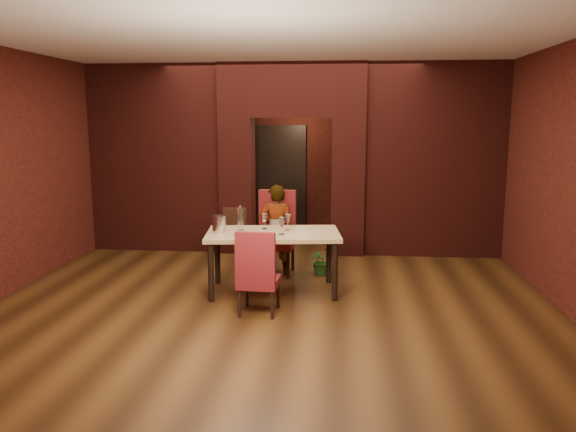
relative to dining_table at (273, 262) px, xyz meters
name	(u,v)px	position (x,y,z in m)	size (l,w,h in m)	color
floor	(279,284)	(0.05, 0.33, -0.41)	(8.00, 8.00, 0.00)	#462911
ceiling	(279,47)	(0.05, 0.33, 2.79)	(7.00, 8.00, 0.04)	silver
wall_back	(301,153)	(0.05, 4.33, 1.19)	(7.00, 0.04, 3.20)	maroon
wall_front	(211,225)	(0.05, -3.67, 1.19)	(7.00, 0.04, 3.20)	maroon
wall_left	(32,168)	(-3.45, 0.33, 1.19)	(0.04, 8.00, 3.20)	maroon
wall_right	(548,172)	(3.55, 0.33, 1.19)	(0.04, 8.00, 3.20)	maroon
pillar_left	(238,185)	(-0.90, 2.33, 0.74)	(0.55, 0.55, 2.30)	maroon
pillar_right	(348,187)	(1.00, 2.33, 0.74)	(0.55, 0.55, 2.30)	maroon
lintel	(292,90)	(0.05, 2.33, 2.34)	(2.45, 0.55, 0.90)	maroon
wing_wall_left	(157,159)	(-2.32, 2.33, 1.19)	(2.27, 0.35, 3.20)	maroon
wing_wall_right	(434,161)	(2.41, 2.33, 1.19)	(2.27, 0.35, 3.20)	maroon
vent_panel	(235,222)	(-0.90, 2.04, 0.14)	(0.40, 0.03, 0.50)	#AA5431
rear_door	(281,180)	(-0.35, 4.27, 0.64)	(0.90, 0.08, 2.10)	black
rear_door_frame	(281,180)	(-0.35, 4.23, 0.64)	(1.02, 0.04, 2.22)	black
dining_table	(273,262)	(0.00, 0.00, 0.00)	(1.73, 0.98, 0.81)	tan
chair_far	(275,233)	(-0.08, 0.87, 0.21)	(0.56, 0.56, 1.23)	maroon
chair_near	(259,271)	(-0.07, -0.84, 0.10)	(0.46, 0.46, 1.02)	maroon
person_seated	(276,230)	(-0.05, 0.79, 0.27)	(0.49, 0.32, 1.35)	silver
wine_glass_a	(264,221)	(-0.14, 0.20, 0.51)	(0.08, 0.08, 0.21)	white
wine_glass_b	(288,222)	(0.18, 0.14, 0.51)	(0.09, 0.09, 0.21)	white
wine_glass_c	(282,226)	(0.13, -0.15, 0.52)	(0.09, 0.09, 0.22)	white
tasting_sheet	(248,235)	(-0.29, -0.25, 0.41)	(0.32, 0.23, 0.00)	white
wine_bucket	(219,224)	(-0.70, -0.07, 0.52)	(0.18, 0.18, 0.22)	silver
water_bottle	(240,218)	(-0.45, 0.09, 0.57)	(0.08, 0.08, 0.34)	white
potted_plant	(322,261)	(0.61, 0.91, -0.20)	(0.37, 0.32, 0.42)	#255C21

